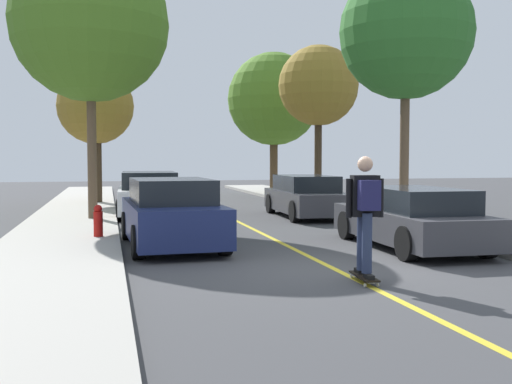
{
  "coord_description": "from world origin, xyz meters",
  "views": [
    {
      "loc": [
        -3.68,
        -9.38,
        1.87
      ],
      "look_at": [
        0.01,
        5.67,
        0.99
      ],
      "focal_mm": 42.6,
      "sensor_mm": 36.0,
      "label": 1
    }
  ],
  "objects_px": {
    "street_tree_right_near": "(318,86)",
    "skateboard": "(364,277)",
    "parked_car_left_near": "(149,194)",
    "street_tree_left_near": "(95,107)",
    "parked_car_right_near": "(306,196)",
    "street_tree_right_nearest": "(406,33)",
    "fire_hydrant": "(98,221)",
    "skateboarder": "(365,208)",
    "street_tree_right_far": "(274,99)",
    "parked_car_right_nearest": "(411,218)",
    "parked_car_left_nearest": "(172,214)",
    "street_tree_left_nearest": "(90,23)"
  },
  "relations": [
    {
      "from": "parked_car_left_near",
      "to": "street_tree_left_near",
      "type": "distance_m",
      "value": 5.91
    },
    {
      "from": "street_tree_right_near",
      "to": "skateboard",
      "type": "bearing_deg",
      "value": -106.76
    },
    {
      "from": "street_tree_right_near",
      "to": "street_tree_left_nearest",
      "type": "bearing_deg",
      "value": -154.27
    },
    {
      "from": "street_tree_left_near",
      "to": "street_tree_right_nearest",
      "type": "xyz_separation_m",
      "value": [
        8.2,
        -9.48,
        1.36
      ]
    },
    {
      "from": "street_tree_right_far",
      "to": "skateboard",
      "type": "relative_size",
      "value": 7.87
    },
    {
      "from": "street_tree_left_near",
      "to": "skateboarder",
      "type": "relative_size",
      "value": 2.91
    },
    {
      "from": "parked_car_right_nearest",
      "to": "skateboarder",
      "type": "bearing_deg",
      "value": -127.99
    },
    {
      "from": "street_tree_right_far",
      "to": "fire_hydrant",
      "type": "height_order",
      "value": "street_tree_right_far"
    },
    {
      "from": "street_tree_left_near",
      "to": "street_tree_left_nearest",
      "type": "bearing_deg",
      "value": -90.0
    },
    {
      "from": "parked_car_left_near",
      "to": "street_tree_right_far",
      "type": "bearing_deg",
      "value": 52.5
    },
    {
      "from": "street_tree_left_nearest",
      "to": "street_tree_right_nearest",
      "type": "distance_m",
      "value": 8.73
    },
    {
      "from": "fire_hydrant",
      "to": "street_tree_right_far",
      "type": "bearing_deg",
      "value": 61.16
    },
    {
      "from": "street_tree_left_nearest",
      "to": "parked_car_right_nearest",
      "type": "bearing_deg",
      "value": -45.28
    },
    {
      "from": "street_tree_left_nearest",
      "to": "street_tree_right_near",
      "type": "relative_size",
      "value": 1.3
    },
    {
      "from": "parked_car_left_near",
      "to": "street_tree_left_near",
      "type": "height_order",
      "value": "street_tree_left_near"
    },
    {
      "from": "parked_car_right_near",
      "to": "parked_car_left_nearest",
      "type": "bearing_deg",
      "value": -131.11
    },
    {
      "from": "parked_car_left_near",
      "to": "street_tree_left_nearest",
      "type": "relative_size",
      "value": 0.59
    },
    {
      "from": "parked_car_left_near",
      "to": "street_tree_right_far",
      "type": "xyz_separation_m",
      "value": [
        6.49,
        8.46,
        3.96
      ]
    },
    {
      "from": "street_tree_right_nearest",
      "to": "skateboarder",
      "type": "bearing_deg",
      "value": -121.54
    },
    {
      "from": "parked_car_right_nearest",
      "to": "street_tree_right_nearest",
      "type": "height_order",
      "value": "street_tree_right_nearest"
    },
    {
      "from": "parked_car_right_near",
      "to": "street_tree_right_nearest",
      "type": "distance_m",
      "value": 5.81
    },
    {
      "from": "skateboard",
      "to": "street_tree_left_nearest",
      "type": "bearing_deg",
      "value": 113.45
    },
    {
      "from": "street_tree_left_near",
      "to": "street_tree_right_nearest",
      "type": "bearing_deg",
      "value": -49.15
    },
    {
      "from": "parked_car_left_nearest",
      "to": "skateboarder",
      "type": "bearing_deg",
      "value": -60.8
    },
    {
      "from": "street_tree_right_nearest",
      "to": "fire_hydrant",
      "type": "distance_m",
      "value": 9.36
    },
    {
      "from": "street_tree_left_near",
      "to": "fire_hydrant",
      "type": "height_order",
      "value": "street_tree_left_near"
    },
    {
      "from": "street_tree_left_near",
      "to": "skateboarder",
      "type": "xyz_separation_m",
      "value": [
        4.14,
        -16.11,
        -2.7
      ]
    },
    {
      "from": "street_tree_right_near",
      "to": "parked_car_left_nearest",
      "type": "bearing_deg",
      "value": -125.26
    },
    {
      "from": "street_tree_right_near",
      "to": "skateboarder",
      "type": "xyz_separation_m",
      "value": [
        -4.07,
        -13.53,
        -3.44
      ]
    },
    {
      "from": "street_tree_left_nearest",
      "to": "skateboard",
      "type": "bearing_deg",
      "value": -66.55
    },
    {
      "from": "parked_car_left_nearest",
      "to": "parked_car_right_nearest",
      "type": "bearing_deg",
      "value": -15.45
    },
    {
      "from": "street_tree_left_nearest",
      "to": "skateboard",
      "type": "height_order",
      "value": "street_tree_left_nearest"
    },
    {
      "from": "parked_car_right_nearest",
      "to": "street_tree_left_near",
      "type": "relative_size",
      "value": 0.86
    },
    {
      "from": "street_tree_right_nearest",
      "to": "skateboarder",
      "type": "distance_m",
      "value": 8.77
    },
    {
      "from": "parked_car_right_nearest",
      "to": "street_tree_left_near",
      "type": "distance_m",
      "value": 14.96
    },
    {
      "from": "street_tree_right_near",
      "to": "street_tree_left_near",
      "type": "bearing_deg",
      "value": 162.5
    },
    {
      "from": "skateboard",
      "to": "street_tree_right_far",
      "type": "bearing_deg",
      "value": 78.42
    },
    {
      "from": "street_tree_left_nearest",
      "to": "skateboarder",
      "type": "xyz_separation_m",
      "value": [
        4.14,
        -9.57,
        -4.52
      ]
    },
    {
      "from": "parked_car_right_nearest",
      "to": "street_tree_right_nearest",
      "type": "distance_m",
      "value": 6.06
    },
    {
      "from": "parked_car_left_nearest",
      "to": "parked_car_right_near",
      "type": "bearing_deg",
      "value": 48.89
    },
    {
      "from": "street_tree_right_far",
      "to": "skateboard",
      "type": "bearing_deg",
      "value": -101.58
    },
    {
      "from": "street_tree_right_near",
      "to": "skateboarder",
      "type": "height_order",
      "value": "street_tree_right_near"
    },
    {
      "from": "parked_car_right_near",
      "to": "street_tree_left_near",
      "type": "height_order",
      "value": "street_tree_left_near"
    },
    {
      "from": "street_tree_right_nearest",
      "to": "parked_car_right_near",
      "type": "bearing_deg",
      "value": 118.12
    },
    {
      "from": "fire_hydrant",
      "to": "parked_car_left_near",
      "type": "bearing_deg",
      "value": 76.08
    },
    {
      "from": "parked_car_left_nearest",
      "to": "parked_car_left_near",
      "type": "bearing_deg",
      "value": 90.0
    },
    {
      "from": "parked_car_left_nearest",
      "to": "skateboard",
      "type": "relative_size",
      "value": 4.94
    },
    {
      "from": "street_tree_right_near",
      "to": "fire_hydrant",
      "type": "relative_size",
      "value": 8.52
    },
    {
      "from": "parked_car_right_nearest",
      "to": "skateboard",
      "type": "distance_m",
      "value": 3.84
    },
    {
      "from": "street_tree_right_near",
      "to": "skateboarder",
      "type": "relative_size",
      "value": 3.34
    }
  ]
}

